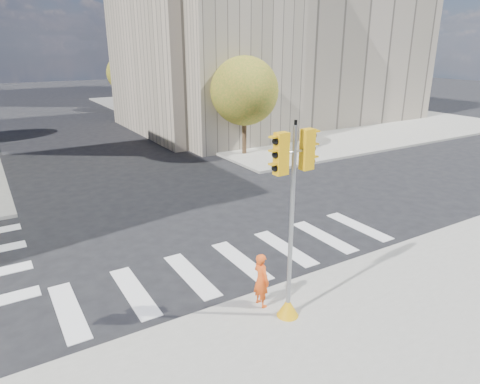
% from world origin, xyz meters
% --- Properties ---
extents(ground, '(160.00, 160.00, 0.00)m').
position_xyz_m(ground, '(0.00, 0.00, 0.00)').
color(ground, black).
rests_on(ground, ground).
extents(sidewalk_far_right, '(28.00, 40.00, 0.15)m').
position_xyz_m(sidewalk_far_right, '(20.00, 26.00, 0.07)').
color(sidewalk_far_right, gray).
rests_on(sidewalk_far_right, ground).
extents(civic_building, '(26.00, 16.00, 19.39)m').
position_xyz_m(civic_building, '(15.59, 19.12, 7.26)').
color(civic_building, gray).
rests_on(civic_building, ground).
extents(tree_re_near, '(4.20, 4.20, 6.16)m').
position_xyz_m(tree_re_near, '(7.50, 10.00, 4.05)').
color(tree_re_near, '#382616').
rests_on(tree_re_near, ground).
extents(tree_re_mid, '(4.60, 4.60, 6.66)m').
position_xyz_m(tree_re_mid, '(7.50, 22.00, 4.35)').
color(tree_re_mid, '#382616').
rests_on(tree_re_mid, ground).
extents(tree_re_far, '(4.00, 4.00, 5.88)m').
position_xyz_m(tree_re_far, '(7.50, 34.00, 3.87)').
color(tree_re_far, '#382616').
rests_on(tree_re_far, ground).
extents(lamp_near, '(0.35, 0.18, 8.11)m').
position_xyz_m(lamp_near, '(8.00, 14.00, 4.58)').
color(lamp_near, black).
rests_on(lamp_near, sidewalk_far_right).
extents(lamp_far, '(0.35, 0.18, 8.11)m').
position_xyz_m(lamp_far, '(8.00, 28.00, 4.58)').
color(lamp_far, black).
rests_on(lamp_far, sidewalk_far_right).
extents(traffic_signal, '(1.07, 0.56, 5.02)m').
position_xyz_m(traffic_signal, '(-0.75, -5.36, 2.30)').
color(traffic_signal, '#DC9C0B').
rests_on(traffic_signal, sidewalk_near).
extents(photographer, '(0.39, 0.57, 1.50)m').
position_xyz_m(photographer, '(-1.07, -4.60, 0.90)').
color(photographer, '#E44E15').
rests_on(photographer, sidewalk_near).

